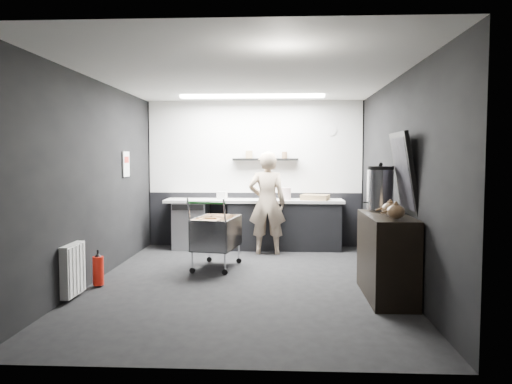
{
  "coord_description": "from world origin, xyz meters",
  "views": [
    {
      "loc": [
        0.49,
        -6.53,
        1.66
      ],
      "look_at": [
        0.14,
        0.4,
        1.18
      ],
      "focal_mm": 35.0,
      "sensor_mm": 36.0,
      "label": 1
    }
  ],
  "objects": [
    {
      "name": "floor",
      "position": [
        0.0,
        0.0,
        0.0
      ],
      "size": [
        5.5,
        5.5,
        0.0
      ],
      "primitive_type": "plane",
      "color": "black",
      "rests_on": "ground"
    },
    {
      "name": "ceiling",
      "position": [
        0.0,
        0.0,
        2.7
      ],
      "size": [
        5.5,
        5.5,
        0.0
      ],
      "primitive_type": "plane",
      "rotation": [
        3.14,
        0.0,
        0.0
      ],
      "color": "silver",
      "rests_on": "wall_back"
    },
    {
      "name": "wall_back",
      "position": [
        0.0,
        2.75,
        1.35
      ],
      "size": [
        5.5,
        0.0,
        5.5
      ],
      "primitive_type": "plane",
      "rotation": [
        1.57,
        0.0,
        0.0
      ],
      "color": "black",
      "rests_on": "floor"
    },
    {
      "name": "wall_front",
      "position": [
        0.0,
        -2.75,
        1.35
      ],
      "size": [
        5.5,
        0.0,
        5.5
      ],
      "primitive_type": "plane",
      "rotation": [
        -1.57,
        0.0,
        0.0
      ],
      "color": "black",
      "rests_on": "floor"
    },
    {
      "name": "wall_left",
      "position": [
        -2.0,
        0.0,
        1.35
      ],
      "size": [
        0.0,
        5.5,
        5.5
      ],
      "primitive_type": "plane",
      "rotation": [
        1.57,
        0.0,
        1.57
      ],
      "color": "black",
      "rests_on": "floor"
    },
    {
      "name": "wall_right",
      "position": [
        2.0,
        0.0,
        1.35
      ],
      "size": [
        0.0,
        5.5,
        5.5
      ],
      "primitive_type": "plane",
      "rotation": [
        1.57,
        0.0,
        -1.57
      ],
      "color": "black",
      "rests_on": "floor"
    },
    {
      "name": "kitchen_wall_panel",
      "position": [
        0.0,
        2.73,
        1.85
      ],
      "size": [
        3.95,
        0.02,
        1.7
      ],
      "primitive_type": "cube",
      "color": "silver",
      "rests_on": "wall_back"
    },
    {
      "name": "dado_panel",
      "position": [
        0.0,
        2.73,
        0.5
      ],
      "size": [
        3.95,
        0.02,
        1.0
      ],
      "primitive_type": "cube",
      "color": "black",
      "rests_on": "wall_back"
    },
    {
      "name": "floating_shelf",
      "position": [
        0.2,
        2.62,
        1.62
      ],
      "size": [
        1.2,
        0.22,
        0.04
      ],
      "primitive_type": "cube",
      "color": "black",
      "rests_on": "wall_back"
    },
    {
      "name": "wall_clock",
      "position": [
        1.4,
        2.72,
        2.15
      ],
      "size": [
        0.2,
        0.03,
        0.2
      ],
      "primitive_type": "cylinder",
      "rotation": [
        1.57,
        0.0,
        0.0
      ],
      "color": "silver",
      "rests_on": "wall_back"
    },
    {
      "name": "poster",
      "position": [
        -1.98,
        1.3,
        1.55
      ],
      "size": [
        0.02,
        0.3,
        0.4
      ],
      "primitive_type": "cube",
      "color": "white",
      "rests_on": "wall_left"
    },
    {
      "name": "poster_red_band",
      "position": [
        -1.98,
        1.3,
        1.62
      ],
      "size": [
        0.02,
        0.22,
        0.1
      ],
      "primitive_type": "cube",
      "color": "red",
      "rests_on": "poster"
    },
    {
      "name": "radiator",
      "position": [
        -1.94,
        -0.9,
        0.35
      ],
      "size": [
        0.1,
        0.5,
        0.6
      ],
      "primitive_type": "cube",
      "color": "silver",
      "rests_on": "wall_left"
    },
    {
      "name": "ceiling_strip",
      "position": [
        0.0,
        1.85,
        2.67
      ],
      "size": [
        2.4,
        0.2,
        0.04
      ],
      "primitive_type": "cube",
      "color": "white",
      "rests_on": "ceiling"
    },
    {
      "name": "prep_counter",
      "position": [
        0.14,
        2.42,
        0.46
      ],
      "size": [
        3.2,
        0.61,
        0.9
      ],
      "color": "black",
      "rests_on": "floor"
    },
    {
      "name": "person",
      "position": [
        0.25,
        1.97,
        0.88
      ],
      "size": [
        0.64,
        0.42,
        1.76
      ],
      "primitive_type": "imported",
      "rotation": [
        0.0,
        0.0,
        3.15
      ],
      "color": "beige",
      "rests_on": "floor"
    },
    {
      "name": "shopping_cart",
      "position": [
        -0.48,
        0.81,
        0.5
      ],
      "size": [
        0.71,
        1.03,
        1.04
      ],
      "color": "silver",
      "rests_on": "floor"
    },
    {
      "name": "sideboard",
      "position": [
        1.75,
        -0.6,
        0.62
      ],
      "size": [
        0.56,
        1.31,
        1.96
      ],
      "color": "black",
      "rests_on": "floor"
    },
    {
      "name": "fire_extinguisher",
      "position": [
        -1.85,
        -0.34,
        0.22
      ],
      "size": [
        0.14,
        0.14,
        0.45
      ],
      "color": "red",
      "rests_on": "floor"
    },
    {
      "name": "cardboard_box",
      "position": [
        1.1,
        2.37,
        0.95
      ],
      "size": [
        0.55,
        0.47,
        0.09
      ],
      "primitive_type": "cube",
      "rotation": [
        0.0,
        0.0,
        -0.27
      ],
      "color": "olive",
      "rests_on": "prep_counter"
    },
    {
      "name": "pink_tub",
      "position": [
        0.56,
        2.42,
        1.01
      ],
      "size": [
        0.21,
        0.21,
        0.21
      ],
      "primitive_type": "cylinder",
      "color": "beige",
      "rests_on": "prep_counter"
    },
    {
      "name": "white_container",
      "position": [
        -0.57,
        2.37,
        0.97
      ],
      "size": [
        0.19,
        0.16,
        0.14
      ],
      "primitive_type": "cube",
      "rotation": [
        0.0,
        0.0,
        -0.25
      ],
      "color": "silver",
      "rests_on": "prep_counter"
    }
  ]
}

